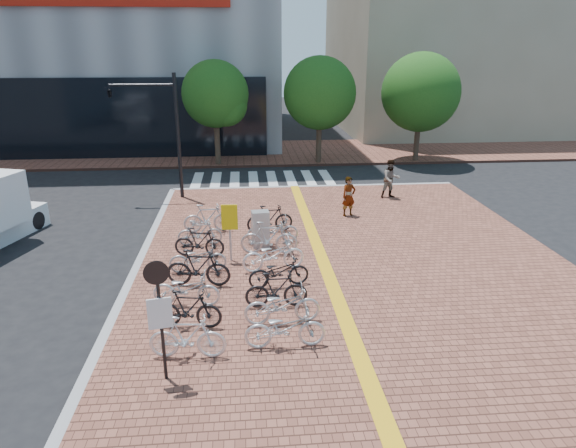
{
  "coord_description": "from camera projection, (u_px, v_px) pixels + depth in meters",
  "views": [
    {
      "loc": [
        -0.49,
        -12.68,
        6.82
      ],
      "look_at": [
        0.89,
        3.05,
        1.3
      ],
      "focal_mm": 32.0,
      "sensor_mm": 36.0,
      "label": 1
    }
  ],
  "objects": [
    {
      "name": "pedestrian_a",
      "position": [
        349.0,
        196.0,
        20.96
      ],
      "size": [
        0.69,
        0.55,
        1.64
      ],
      "primitive_type": "imported",
      "rotation": [
        0.0,
        0.0,
        0.31
      ],
      "color": "gray",
      "rests_on": "sidewalk"
    },
    {
      "name": "bike_6",
      "position": [
        200.0,
        233.0,
        17.92
      ],
      "size": [
        1.57,
        0.52,
        0.93
      ],
      "primitive_type": "imported",
      "rotation": [
        0.0,
        0.0,
        1.62
      ],
      "color": "#B1B1B6",
      "rests_on": "sidewalk"
    },
    {
      "name": "bike_4",
      "position": [
        198.0,
        258.0,
        15.8
      ],
      "size": [
        1.8,
        0.73,
        0.92
      ],
      "primitive_type": "imported",
      "rotation": [
        0.0,
        0.0,
        1.64
      ],
      "color": "#B3B4B8",
      "rests_on": "sidewalk"
    },
    {
      "name": "bike_14",
      "position": [
        273.0,
        230.0,
        18.15
      ],
      "size": [
        1.86,
        0.74,
        0.96
      ],
      "primitive_type": "imported",
      "rotation": [
        0.0,
        0.0,
        1.63
      ],
      "color": "#A5A4A9",
      "rests_on": "sidewalk"
    },
    {
      "name": "bike_15",
      "position": [
        270.0,
        219.0,
        19.21
      ],
      "size": [
        1.79,
        0.71,
        1.05
      ],
      "primitive_type": "imported",
      "rotation": [
        0.0,
        0.0,
        1.7
      ],
      "color": "black",
      "rests_on": "sidewalk"
    },
    {
      "name": "bike_0",
      "position": [
        187.0,
        337.0,
        11.41
      ],
      "size": [
        1.78,
        0.65,
        1.05
      ],
      "primitive_type": "imported",
      "rotation": [
        0.0,
        0.0,
        1.48
      ],
      "color": "white",
      "rests_on": "sidewalk"
    },
    {
      "name": "notice_sign",
      "position": [
        159.0,
        307.0,
        10.28
      ],
      "size": [
        0.5,
        0.16,
        2.72
      ],
      "color": "black",
      "rests_on": "sidewalk"
    },
    {
      "name": "bike_5",
      "position": [
        199.0,
        242.0,
        16.98
      ],
      "size": [
        1.73,
        0.73,
        1.01
      ],
      "primitive_type": "imported",
      "rotation": [
        0.0,
        0.0,
        1.41
      ],
      "color": "black",
      "rests_on": "sidewalk"
    },
    {
      "name": "tactile_strip",
      "position": [
        384.0,
        420.0,
        9.62
      ],
      "size": [
        0.4,
        34.0,
        0.01
      ],
      "primitive_type": "cube",
      "color": "gold",
      "rests_on": "sidewalk"
    },
    {
      "name": "bike_2",
      "position": [
        186.0,
        289.0,
        13.77
      ],
      "size": [
        1.89,
        0.89,
        0.96
      ],
      "primitive_type": "imported",
      "rotation": [
        0.0,
        0.0,
        1.43
      ],
      "color": "silver",
      "rests_on": "sidewalk"
    },
    {
      "name": "traffic_light_pole",
      "position": [
        147.0,
        113.0,
        22.47
      ],
      "size": [
        2.99,
        1.15,
        5.56
      ],
      "color": "black",
      "rests_on": "sidewalk"
    },
    {
      "name": "bike_3",
      "position": [
        198.0,
        268.0,
        14.87
      ],
      "size": [
        1.93,
        0.81,
        1.13
      ],
      "primitive_type": "imported",
      "rotation": [
        0.0,
        0.0,
        1.42
      ],
      "color": "black",
      "rests_on": "sidewalk"
    },
    {
      "name": "bike_8",
      "position": [
        285.0,
        328.0,
        11.83
      ],
      "size": [
        1.9,
        0.69,
        0.99
      ],
      "primitive_type": "imported",
      "rotation": [
        0.0,
        0.0,
        1.59
      ],
      "color": "silver",
      "rests_on": "sidewalk"
    },
    {
      "name": "bike_7",
      "position": [
        208.0,
        218.0,
        19.19
      ],
      "size": [
        1.84,
        0.66,
        1.09
      ],
      "primitive_type": "imported",
      "rotation": [
        0.0,
        0.0,
        1.65
      ],
      "color": "#BDBCC1",
      "rests_on": "sidewalk"
    },
    {
      "name": "bike_11",
      "position": [
        279.0,
        272.0,
        14.84
      ],
      "size": [
        1.87,
        0.93,
        0.94
      ],
      "primitive_type": "imported",
      "rotation": [
        0.0,
        0.0,
        1.75
      ],
      "color": "black",
      "rests_on": "sidewalk"
    },
    {
      "name": "crosswalk",
      "position": [
        263.0,
        180.0,
        27.42
      ],
      "size": [
        7.5,
        4.0,
        0.01
      ],
      "color": "silver",
      "rests_on": "ground"
    },
    {
      "name": "street_trees",
      "position": [
        338.0,
        95.0,
        29.69
      ],
      "size": [
        16.2,
        4.6,
        6.35
      ],
      "color": "#38281E",
      "rests_on": "far_sidewalk"
    },
    {
      "name": "kerb_west",
      "position": [
        55.0,
        444.0,
        9.16
      ],
      "size": [
        0.25,
        34.0,
        0.15
      ],
      "primitive_type": "cube",
      "color": "gray",
      "rests_on": "ground"
    },
    {
      "name": "pedestrian_b",
      "position": [
        391.0,
        179.0,
        23.44
      ],
      "size": [
        0.94,
        0.78,
        1.77
      ],
      "primitive_type": "imported",
      "rotation": [
        0.0,
        0.0,
        0.14
      ],
      "color": "#4D4E61",
      "rests_on": "sidewalk"
    },
    {
      "name": "bike_10",
      "position": [
        276.0,
        290.0,
        13.66
      ],
      "size": [
        1.68,
        0.48,
        1.01
      ],
      "primitive_type": "imported",
      "rotation": [
        0.0,
        0.0,
        1.58
      ],
      "color": "black",
      "rests_on": "sidewalk"
    },
    {
      "name": "bike_1",
      "position": [
        188.0,
        309.0,
        12.65
      ],
      "size": [
        1.74,
        0.72,
        1.01
      ],
      "primitive_type": "imported",
      "rotation": [
        0.0,
        0.0,
        1.42
      ],
      "color": "black",
      "rests_on": "sidewalk"
    },
    {
      "name": "bike_9",
      "position": [
        282.0,
        305.0,
        12.86
      ],
      "size": [
        1.97,
        0.81,
        1.01
      ],
      "primitive_type": "imported",
      "rotation": [
        0.0,
        0.0,
        1.64
      ],
      "color": "silver",
      "rests_on": "sidewalk"
    },
    {
      "name": "bike_13",
      "position": [
        269.0,
        238.0,
        17.12
      ],
      "size": [
        1.97,
        0.75,
        1.15
      ],
      "primitive_type": "imported",
      "rotation": [
        0.0,
        0.0,
        1.46
      ],
      "color": "#B1B1B6",
      "rests_on": "sidewalk"
    },
    {
      "name": "ground",
      "position": [
        266.0,
        305.0,
        14.21
      ],
      "size": [
        120.0,
        120.0,
        0.0
      ],
      "primitive_type": "plane",
      "color": "black",
      "rests_on": "ground"
    },
    {
      "name": "yellow_sign",
      "position": [
        230.0,
        222.0,
        16.36
      ],
      "size": [
        0.52,
        0.13,
        1.91
      ],
      "color": "#B7B7BC",
      "rests_on": "sidewalk"
    },
    {
      "name": "far_sidewalk",
      "position": [
        251.0,
        153.0,
        33.94
      ],
      "size": [
        70.0,
        8.0,
        0.15
      ],
      "primitive_type": "cube",
      "color": "brown",
      "rests_on": "ground"
    },
    {
      "name": "utility_box",
      "position": [
        261.0,
        229.0,
        17.78
      ],
      "size": [
        0.63,
        0.49,
        1.29
      ],
      "primitive_type": "cube",
      "rotation": [
        0.0,
        0.0,
        0.11
      ],
      "color": "#B7B7BC",
      "rests_on": "sidewalk"
    },
    {
      "name": "building_beige",
      "position": [
        461.0,
        17.0,
        42.83
      ],
      "size": [
        20.0,
        18.0,
        18.0
      ],
      "primitive_type": "cube",
      "color": "gray",
      "rests_on": "ground"
    },
    {
      "name": "bike_12",
      "position": [
        273.0,
        255.0,
        15.92
      ],
      "size": [
        2.07,
        1.05,
        1.04
      ],
      "primitive_type": "imported",
      "rotation": [
        0.0,
        0.0,
        1.76
      ],
      "color": "white",
      "rests_on": "sidewalk"
    },
    {
      "name": "sidewalk",
      "position": [
        436.0,
        421.0,
        9.73
      ],
      "size": [
        14.0,
        34.0,
        0.15
      ],
      "primitive_type": "cube",
      "color": "brown",
      "rests_on": "ground"
    },
    {
      "name": "kerb_north",
      "position": [
        314.0,
        187.0,
        25.72
      ],
      "size": [
        14.0,
        0.25,
        0.15
      ],
      "primitive_type": "cube",
      "color": "gray",
      "rests_on": "ground"
    }
  ]
}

